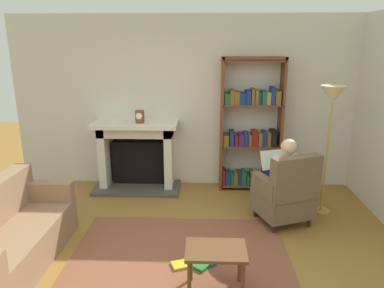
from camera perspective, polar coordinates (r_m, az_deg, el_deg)
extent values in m
plane|color=olive|center=(3.90, -2.31, -20.07)|extent=(14.00, 14.00, 0.00)
cube|color=silver|center=(5.78, -0.46, 6.56)|extent=(5.60, 0.10, 2.70)
cube|color=brown|center=(4.14, -1.97, -17.56)|extent=(2.40, 1.80, 0.01)
cube|color=#4C4742|center=(5.89, -8.67, -6.89)|extent=(1.35, 0.64, 0.05)
cube|color=black|center=(5.96, -8.43, -2.75)|extent=(0.83, 0.20, 0.70)
cube|color=silver|center=(5.93, -13.58, -1.94)|extent=(0.12, 0.44, 1.03)
cube|color=silver|center=(5.74, -3.64, -2.12)|extent=(0.12, 0.44, 1.03)
cube|color=silver|center=(5.69, -8.88, 2.16)|extent=(1.15, 0.44, 0.16)
cube|color=silver|center=(5.61, -9.04, 3.10)|extent=(1.31, 0.56, 0.06)
cylinder|color=brown|center=(5.55, -8.28, 4.32)|extent=(0.14, 0.14, 0.19)
cylinder|color=white|center=(5.48, -8.41, 4.42)|extent=(0.10, 0.01, 0.10)
cube|color=brown|center=(5.63, 4.72, 3.03)|extent=(0.04, 0.32, 2.08)
cube|color=brown|center=(5.74, 13.82, 2.87)|extent=(0.04, 0.32, 2.08)
cube|color=brown|center=(5.53, 9.80, 13.30)|extent=(0.95, 0.32, 0.04)
cube|color=brown|center=(5.96, 8.90, -6.25)|extent=(0.91, 0.32, 0.02)
cube|color=maroon|center=(5.87, 5.01, -5.07)|extent=(0.04, 0.26, 0.24)
cube|color=navy|center=(5.88, 5.68, -5.28)|extent=(0.08, 0.26, 0.20)
cube|color=#1E592D|center=(5.89, 6.37, -5.44)|extent=(0.05, 0.26, 0.16)
cube|color=brown|center=(5.89, 6.91, -5.32)|extent=(0.05, 0.26, 0.19)
cube|color=navy|center=(5.90, 7.51, -5.31)|extent=(0.05, 0.26, 0.19)
cube|color=#1E592D|center=(5.90, 8.15, -5.21)|extent=(0.07, 0.26, 0.21)
cube|color=#1E592D|center=(5.92, 8.78, -5.46)|extent=(0.04, 0.26, 0.16)
cube|color=#1E592D|center=(5.91, 9.31, -5.19)|extent=(0.04, 0.26, 0.22)
cube|color=#997F4C|center=(5.92, 9.95, -5.26)|extent=(0.07, 0.26, 0.20)
cube|color=black|center=(5.94, 10.62, -5.46)|extent=(0.06, 0.26, 0.16)
cube|color=navy|center=(5.94, 11.43, -5.03)|extent=(0.08, 0.26, 0.26)
cube|color=navy|center=(5.95, 12.08, -5.12)|extent=(0.04, 0.26, 0.23)
cube|color=maroon|center=(5.96, 12.64, -5.14)|extent=(0.06, 0.26, 0.23)
cube|color=brown|center=(5.75, 9.17, -0.21)|extent=(0.91, 0.32, 0.02)
cube|color=brown|center=(5.68, 5.40, 0.74)|extent=(0.08, 0.26, 0.17)
cube|color=navy|center=(5.68, 6.29, 1.01)|extent=(0.07, 0.26, 0.23)
cube|color=maroon|center=(5.69, 6.98, 0.72)|extent=(0.05, 0.26, 0.17)
cube|color=#4C1E59|center=(5.69, 7.71, 0.80)|extent=(0.08, 0.26, 0.19)
cube|color=navy|center=(5.70, 8.51, 0.84)|extent=(0.07, 0.26, 0.20)
cube|color=brown|center=(5.71, 9.10, 0.74)|extent=(0.04, 0.26, 0.18)
cube|color=maroon|center=(5.71, 9.83, 0.99)|extent=(0.09, 0.26, 0.23)
cube|color=brown|center=(5.73, 10.65, 0.87)|extent=(0.06, 0.26, 0.21)
cube|color=navy|center=(5.74, 11.32, 0.92)|extent=(0.06, 0.26, 0.22)
cube|color=brown|center=(5.75, 11.95, 0.87)|extent=(0.05, 0.26, 0.21)
cube|color=black|center=(5.76, 12.68, 1.00)|extent=(0.08, 0.26, 0.24)
cube|color=brown|center=(5.60, 9.47, 6.21)|extent=(0.91, 0.32, 0.02)
cube|color=#1E592D|center=(5.54, 5.55, 7.24)|extent=(0.08, 0.26, 0.16)
cube|color=brown|center=(5.55, 6.33, 7.46)|extent=(0.06, 0.26, 0.21)
cube|color=brown|center=(5.55, 7.07, 7.32)|extent=(0.08, 0.26, 0.19)
cube|color=navy|center=(5.56, 7.93, 7.22)|extent=(0.09, 0.26, 0.17)
cube|color=navy|center=(5.57, 8.84, 7.36)|extent=(0.07, 0.26, 0.20)
cube|color=brown|center=(5.57, 9.55, 7.50)|extent=(0.04, 0.26, 0.23)
cube|color=brown|center=(5.58, 10.12, 7.39)|extent=(0.05, 0.26, 0.22)
cube|color=navy|center=(5.59, 10.60, 7.23)|extent=(0.04, 0.26, 0.19)
cube|color=#1E592D|center=(5.60, 11.26, 7.28)|extent=(0.07, 0.26, 0.20)
cube|color=#997F4C|center=(5.61, 11.93, 7.18)|extent=(0.06, 0.26, 0.19)
cube|color=navy|center=(5.62, 12.61, 7.52)|extent=(0.06, 0.26, 0.26)
cube|color=brown|center=(5.64, 13.36, 7.22)|extent=(0.08, 0.26, 0.20)
cube|color=brown|center=(5.53, 9.78, 12.88)|extent=(0.91, 0.32, 0.02)
cylinder|color=#331E14|center=(5.30, 14.94, -9.56)|extent=(0.05, 0.05, 0.12)
cylinder|color=#331E14|center=(5.05, 10.00, -10.55)|extent=(0.05, 0.05, 0.12)
cylinder|color=#331E14|center=(4.95, 18.04, -11.70)|extent=(0.05, 0.05, 0.12)
cylinder|color=#331E14|center=(4.68, 12.87, -12.94)|extent=(0.05, 0.05, 0.12)
cube|color=brown|center=(4.90, 14.14, -8.96)|extent=(0.81, 0.79, 0.30)
cube|color=brown|center=(4.55, 16.12, -5.24)|extent=(0.65, 0.38, 0.55)
cube|color=brown|center=(4.94, 16.99, -5.67)|extent=(0.31, 0.55, 0.22)
cube|color=brown|center=(4.66, 11.54, -6.61)|extent=(0.31, 0.55, 0.22)
cube|color=silver|center=(4.71, 14.79, -4.76)|extent=(0.37, 0.30, 0.50)
sphere|color=#D8AD8C|center=(4.59, 15.12, -0.44)|extent=(0.20, 0.20, 0.20)
cube|color=#191E3F|center=(4.98, 14.15, -6.05)|extent=(0.26, 0.42, 0.12)
cube|color=#191E3F|center=(4.89, 12.56, -6.31)|extent=(0.26, 0.42, 0.12)
cylinder|color=#191E3F|center=(5.22, 12.83, -7.98)|extent=(0.10, 0.10, 0.42)
cylinder|color=#191E3F|center=(5.14, 11.29, -8.26)|extent=(0.10, 0.10, 0.42)
cube|color=white|center=(4.94, 12.79, -2.43)|extent=(0.37, 0.23, 0.25)
cube|color=#926E52|center=(4.34, -26.21, -14.67)|extent=(0.72, 1.71, 0.40)
cube|color=#926E52|center=(4.81, -22.32, -6.93)|extent=(0.70, 0.17, 0.24)
cube|color=brown|center=(3.44, 3.82, -16.46)|extent=(0.56, 0.39, 0.03)
cylinder|color=brown|center=(3.45, -0.43, -21.05)|extent=(0.04, 0.04, 0.43)
cylinder|color=brown|center=(3.46, 8.03, -21.05)|extent=(0.04, 0.04, 0.43)
cylinder|color=brown|center=(3.70, -0.19, -18.18)|extent=(0.04, 0.04, 0.43)
cylinder|color=brown|center=(3.71, 7.56, -18.19)|extent=(0.04, 0.04, 0.43)
cube|color=#267233|center=(3.99, 1.04, -18.56)|extent=(0.27, 0.26, 0.04)
cube|color=gold|center=(4.00, -1.67, -18.57)|extent=(0.24, 0.21, 0.03)
cube|color=#334CA5|center=(4.07, 3.34, -17.82)|extent=(0.25, 0.25, 0.04)
cylinder|color=#B7933F|center=(5.42, 19.71, -9.90)|extent=(0.24, 0.24, 0.03)
cylinder|color=#B7933F|center=(5.14, 20.50, -2.11)|extent=(0.03, 0.03, 1.51)
cone|color=beige|center=(4.96, 21.46, 7.35)|extent=(0.32, 0.32, 0.22)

